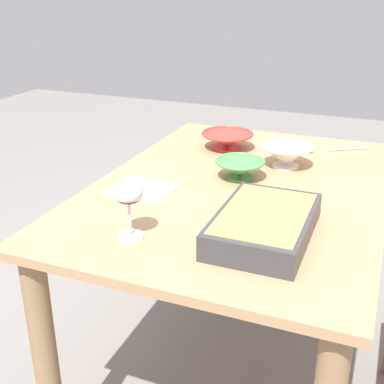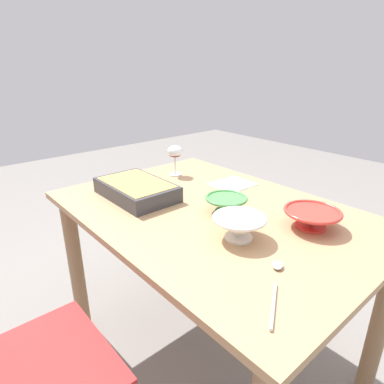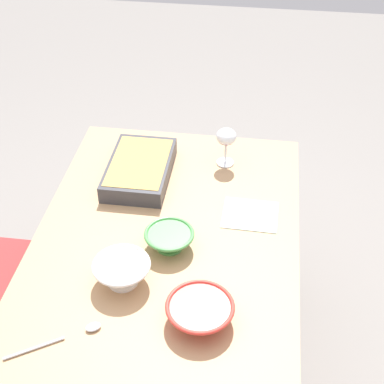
# 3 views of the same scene
# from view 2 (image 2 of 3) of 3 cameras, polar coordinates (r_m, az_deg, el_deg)

# --- Properties ---
(ground_plane) EXTENTS (8.00, 8.00, 0.00)m
(ground_plane) POSITION_cam_2_polar(r_m,az_deg,el_deg) (1.74, 3.00, -26.04)
(ground_plane) COLOR gray
(dining_table) EXTENTS (1.24, 0.87, 0.75)m
(dining_table) POSITION_cam_2_polar(r_m,az_deg,el_deg) (1.35, 3.49, -8.24)
(dining_table) COLOR tan
(dining_table) RESTS_ON ground_plane
(chair) EXTENTS (0.44, 0.42, 0.85)m
(chair) POSITION_cam_2_polar(r_m,az_deg,el_deg) (1.16, -29.79, -26.39)
(chair) COLOR #B22D2D
(chair) RESTS_ON ground_plane
(wine_glass) EXTENTS (0.08, 0.08, 0.15)m
(wine_glass) POSITION_cam_2_polar(r_m,az_deg,el_deg) (1.66, -2.97, 6.73)
(wine_glass) COLOR white
(wine_glass) RESTS_ON dining_table
(casserole_dish) EXTENTS (0.35, 0.22, 0.07)m
(casserole_dish) POSITION_cam_2_polar(r_m,az_deg,el_deg) (1.42, -9.61, 0.60)
(casserole_dish) COLOR #38383D
(casserole_dish) RESTS_ON dining_table
(mixing_bowl) EXTENTS (0.20, 0.20, 0.07)m
(mixing_bowl) POSITION_cam_2_polar(r_m,az_deg,el_deg) (1.21, 20.08, -4.15)
(mixing_bowl) COLOR red
(mixing_bowl) RESTS_ON dining_table
(small_bowl) EXTENTS (0.16, 0.16, 0.07)m
(small_bowl) POSITION_cam_2_polar(r_m,az_deg,el_deg) (1.26, 5.94, -1.96)
(small_bowl) COLOR #4C994C
(small_bowl) RESTS_ON dining_table
(serving_bowl) EXTENTS (0.18, 0.18, 0.08)m
(serving_bowl) POSITION_cam_2_polar(r_m,az_deg,el_deg) (1.08, 8.17, -5.86)
(serving_bowl) COLOR white
(serving_bowl) RESTS_ON dining_table
(serving_spoon) EXTENTS (0.16, 0.24, 0.01)m
(serving_spoon) POSITION_cam_2_polar(r_m,az_deg,el_deg) (0.92, 14.43, -14.25)
(serving_spoon) COLOR silver
(serving_spoon) RESTS_ON dining_table
(napkin) EXTENTS (0.17, 0.19, 0.00)m
(napkin) POSITION_cam_2_polar(r_m,az_deg,el_deg) (1.56, 7.04, 1.34)
(napkin) COLOR #B2CCB7
(napkin) RESTS_ON dining_table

